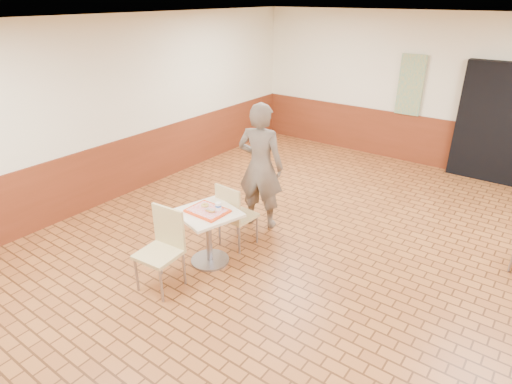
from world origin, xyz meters
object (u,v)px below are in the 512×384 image
Objects in this scene: serving_tray at (207,211)px; main_table at (208,229)px; long_john_donut at (210,211)px; paper_cup at (218,206)px; ring_donut at (205,205)px; chair_main_back at (234,213)px; customer at (261,167)px; chair_main_front at (163,245)px.

main_table is at bearing 0.00° from serving_tray.
paper_cup is (0.04, 0.11, 0.03)m from long_john_donut.
paper_cup reaches higher than ring_donut.
chair_main_back reaches higher than paper_cup.
serving_tray is (0.00, 0.00, 0.26)m from main_table.
customer is 1.28m from long_john_donut.
customer is at bearing 84.14° from chair_main_front.
serving_tray is (-0.02, -0.50, 0.23)m from chair_main_back.
ring_donut is 0.18m from long_john_donut.
chair_main_back reaches higher than ring_donut.
serving_tray is at bearing 91.21° from chair_main_back.
customer reaches higher than main_table.
main_table is 0.31m from ring_donut.
chair_main_back is 1.94× the size of serving_tray.
chair_main_back is (0.13, 1.18, -0.03)m from chair_main_front.
chair_main_back is at bearing 87.45° from main_table.
main_table is 0.26m from serving_tray.
serving_tray is at bearing -30.77° from ring_donut.
chair_main_front is 0.84m from paper_cup.
serving_tray is at bearing 76.62° from chair_main_front.
ring_donut is 0.21m from paper_cup.
customer is at bearing 98.56° from paper_cup.
customer is 3.91× the size of serving_tray.
chair_main_front is at bearing 74.73° from customer.
long_john_donut is (0.17, 0.66, 0.24)m from chair_main_front.
long_john_donut is (0.05, -0.52, 0.27)m from chair_main_back.
serving_tray reaches higher than main_table.
long_john_donut is at bearing -18.06° from serving_tray.
chair_main_front is 9.90× the size of ring_donut.
chair_main_front reaches higher than paper_cup.
customer is at bearing 92.95° from serving_tray.
chair_main_back is at bearing 82.58° from customer.
serving_tray is (0.06, -1.24, -0.20)m from customer.
paper_cup is at bearing 84.51° from customer.
customer reaches higher than chair_main_back.
paper_cup reaches higher than long_john_donut.
paper_cup is (0.09, -0.41, 0.30)m from chair_main_back.
serving_tray is at bearing 0.00° from main_table.
long_john_donut is at bearing -25.63° from ring_donut.
chair_main_front is at bearing -98.73° from serving_tray.
chair_main_front reaches higher than ring_donut.
long_john_donut is (0.13, -1.27, -0.16)m from customer.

